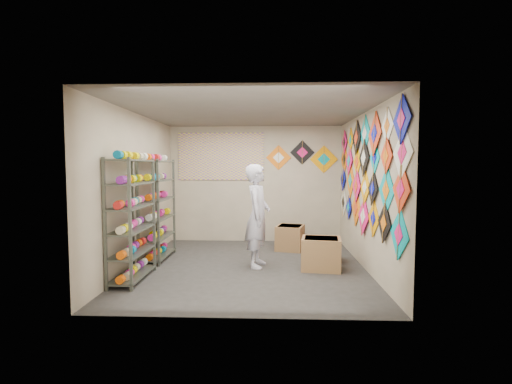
{
  "coord_description": "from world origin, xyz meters",
  "views": [
    {
      "loc": [
        0.37,
        -6.45,
        1.77
      ],
      "look_at": [
        0.1,
        0.3,
        1.3
      ],
      "focal_mm": 26.0,
      "sensor_mm": 36.0,
      "label": 1
    }
  ],
  "objects_px": {
    "shelf_rack_back": "(157,210)",
    "shelf_rack_front": "(132,219)",
    "shopkeeper": "(258,216)",
    "carton_a": "(321,254)",
    "carton_c": "(290,238)",
    "carton_b": "(326,250)"
  },
  "relations": [
    {
      "from": "carton_a",
      "to": "carton_c",
      "type": "height_order",
      "value": "carton_a"
    },
    {
      "from": "carton_a",
      "to": "carton_c",
      "type": "distance_m",
      "value": 1.55
    },
    {
      "from": "shelf_rack_front",
      "to": "shelf_rack_back",
      "type": "bearing_deg",
      "value": 90.0
    },
    {
      "from": "shelf_rack_front",
      "to": "carton_c",
      "type": "relative_size",
      "value": 3.21
    },
    {
      "from": "carton_c",
      "to": "carton_b",
      "type": "bearing_deg",
      "value": -41.5
    },
    {
      "from": "carton_c",
      "to": "shelf_rack_back",
      "type": "bearing_deg",
      "value": -146.53
    },
    {
      "from": "carton_a",
      "to": "shelf_rack_back",
      "type": "bearing_deg",
      "value": 176.91
    },
    {
      "from": "shelf_rack_front",
      "to": "shopkeeper",
      "type": "height_order",
      "value": "shelf_rack_front"
    },
    {
      "from": "shelf_rack_back",
      "to": "carton_a",
      "type": "bearing_deg",
      "value": -11.02
    },
    {
      "from": "carton_c",
      "to": "shelf_rack_front",
      "type": "bearing_deg",
      "value": -125.2
    },
    {
      "from": "shelf_rack_back",
      "to": "carton_b",
      "type": "relative_size",
      "value": 3.79
    },
    {
      "from": "carton_c",
      "to": "carton_a",
      "type": "bearing_deg",
      "value": -58.75
    },
    {
      "from": "shelf_rack_back",
      "to": "carton_b",
      "type": "height_order",
      "value": "shelf_rack_back"
    },
    {
      "from": "shelf_rack_front",
      "to": "carton_c",
      "type": "xyz_separation_m",
      "value": [
        2.56,
        2.19,
        -0.69
      ]
    },
    {
      "from": "carton_a",
      "to": "carton_b",
      "type": "relative_size",
      "value": 1.31
    },
    {
      "from": "shelf_rack_front",
      "to": "shopkeeper",
      "type": "distance_m",
      "value": 2.11
    },
    {
      "from": "shopkeeper",
      "to": "carton_a",
      "type": "xyz_separation_m",
      "value": [
        1.1,
        -0.15,
        -0.63
      ]
    },
    {
      "from": "shopkeeper",
      "to": "carton_c",
      "type": "xyz_separation_m",
      "value": [
        0.64,
        1.33,
        -0.64
      ]
    },
    {
      "from": "shelf_rack_front",
      "to": "carton_a",
      "type": "bearing_deg",
      "value": 13.29
    },
    {
      "from": "shelf_rack_back",
      "to": "shelf_rack_front",
      "type": "bearing_deg",
      "value": -90.0
    },
    {
      "from": "shelf_rack_front",
      "to": "carton_c",
      "type": "distance_m",
      "value": 3.44
    },
    {
      "from": "shelf_rack_back",
      "to": "carton_c",
      "type": "relative_size",
      "value": 3.21
    }
  ]
}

